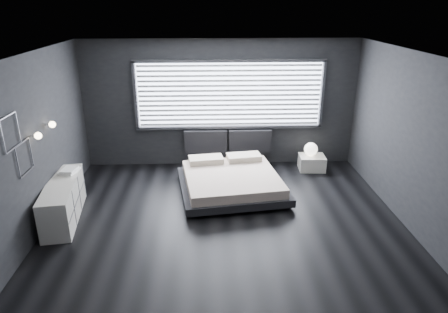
{
  "coord_description": "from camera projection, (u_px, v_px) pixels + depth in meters",
  "views": [
    {
      "loc": [
        -0.28,
        -5.85,
        3.52
      ],
      "look_at": [
        0.0,
        0.85,
        0.9
      ],
      "focal_mm": 32.0,
      "sensor_mm": 36.0,
      "label": 1
    }
  ],
  "objects": [
    {
      "name": "wall_art_lower",
      "position": [
        25.0,
        158.0,
        5.84
      ],
      "size": [
        0.01,
        0.48,
        0.48
      ],
      "color": "#47474C",
      "rests_on": "ground"
    },
    {
      "name": "orb_lamp",
      "position": [
        311.0,
        149.0,
        8.8
      ],
      "size": [
        0.29,
        0.29,
        0.29
      ],
      "primitive_type": "sphere",
      "color": "white",
      "rests_on": "nightstand"
    },
    {
      "name": "wall_art_upper",
      "position": [
        11.0,
        132.0,
        5.44
      ],
      "size": [
        0.01,
        0.48,
        0.48
      ],
      "color": "#47474C",
      "rests_on": "ground"
    },
    {
      "name": "window",
      "position": [
        230.0,
        95.0,
        8.67
      ],
      "size": [
        4.14,
        0.09,
        1.52
      ],
      "color": "white",
      "rests_on": "ground"
    },
    {
      "name": "nightstand",
      "position": [
        312.0,
        163.0,
        8.88
      ],
      "size": [
        0.58,
        0.49,
        0.32
      ],
      "primitive_type": "cube",
      "rotation": [
        0.0,
        0.0,
        -0.06
      ],
      "color": "silver",
      "rests_on": "ground"
    },
    {
      "name": "sconce_far",
      "position": [
        52.0,
        124.0,
        6.65
      ],
      "size": [
        0.18,
        0.11,
        0.11
      ],
      "color": "silver",
      "rests_on": "ground"
    },
    {
      "name": "headboard",
      "position": [
        228.0,
        141.0,
        9.0
      ],
      "size": [
        1.96,
        0.16,
        0.52
      ],
      "color": "black",
      "rests_on": "ground"
    },
    {
      "name": "room",
      "position": [
        226.0,
        146.0,
        6.23
      ],
      "size": [
        6.04,
        6.0,
        2.8
      ],
      "color": "black",
      "rests_on": "ground"
    },
    {
      "name": "book_stack",
      "position": [
        69.0,
        170.0,
        7.12
      ],
      "size": [
        0.34,
        0.4,
        0.07
      ],
      "color": "white",
      "rests_on": "dresser"
    },
    {
      "name": "bed",
      "position": [
        231.0,
        181.0,
        7.81
      ],
      "size": [
        2.21,
        2.14,
        0.51
      ],
      "color": "black",
      "rests_on": "ground"
    },
    {
      "name": "sconce_near",
      "position": [
        38.0,
        136.0,
        6.09
      ],
      "size": [
        0.18,
        0.11,
        0.11
      ],
      "color": "silver",
      "rests_on": "ground"
    },
    {
      "name": "dresser",
      "position": [
        63.0,
        201.0,
        6.83
      ],
      "size": [
        0.69,
        1.72,
        0.67
      ],
      "color": "silver",
      "rests_on": "ground"
    }
  ]
}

